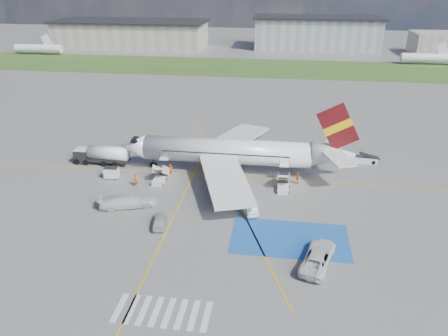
{
  "coord_description": "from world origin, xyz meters",
  "views": [
    {
      "loc": [
        8.28,
        -48.5,
        29.29
      ],
      "look_at": [
        0.48,
        7.48,
        3.5
      ],
      "focal_mm": 35.0,
      "sensor_mm": 36.0,
      "label": 1
    }
  ],
  "objects_px": {
    "car_silver_b": "(249,207)",
    "van_white_a": "(318,255)",
    "fuel_tanker": "(102,156)",
    "car_silver_a": "(160,220)",
    "van_white_b": "(128,199)",
    "belt_loader": "(361,160)",
    "gpu_cart": "(112,173)",
    "airliner": "(236,152)"
  },
  "relations": [
    {
      "from": "gpu_cart",
      "to": "car_silver_b",
      "type": "xyz_separation_m",
      "value": [
        21.72,
        -7.44,
        -0.1
      ]
    },
    {
      "from": "belt_loader",
      "to": "car_silver_a",
      "type": "bearing_deg",
      "value": -139.63
    },
    {
      "from": "gpu_cart",
      "to": "belt_loader",
      "type": "bearing_deg",
      "value": 12.73
    },
    {
      "from": "fuel_tanker",
      "to": "van_white_a",
      "type": "bearing_deg",
      "value": -31.66
    },
    {
      "from": "gpu_cart",
      "to": "car_silver_b",
      "type": "distance_m",
      "value": 22.96
    },
    {
      "from": "belt_loader",
      "to": "car_silver_a",
      "type": "distance_m",
      "value": 36.77
    },
    {
      "from": "gpu_cart",
      "to": "belt_loader",
      "type": "distance_m",
      "value": 40.62
    },
    {
      "from": "gpu_cart",
      "to": "belt_loader",
      "type": "xyz_separation_m",
      "value": [
        38.9,
        11.71,
        -0.4
      ]
    },
    {
      "from": "car_silver_a",
      "to": "van_white_b",
      "type": "distance_m",
      "value": 6.8
    },
    {
      "from": "airliner",
      "to": "car_silver_a",
      "type": "height_order",
      "value": "airliner"
    },
    {
      "from": "fuel_tanker",
      "to": "van_white_a",
      "type": "xyz_separation_m",
      "value": [
        33.66,
        -22.44,
        -0.18
      ]
    },
    {
      "from": "fuel_tanker",
      "to": "gpu_cart",
      "type": "relative_size",
      "value": 4.06
    },
    {
      "from": "car_silver_b",
      "to": "van_white_a",
      "type": "bearing_deg",
      "value": 108.13
    },
    {
      "from": "fuel_tanker",
      "to": "car_silver_a",
      "type": "relative_size",
      "value": 2.16
    },
    {
      "from": "van_white_a",
      "to": "car_silver_b",
      "type": "bearing_deg",
      "value": -33.94
    },
    {
      "from": "gpu_cart",
      "to": "car_silver_b",
      "type": "relative_size",
      "value": 0.52
    },
    {
      "from": "gpu_cart",
      "to": "airliner",
      "type": "bearing_deg",
      "value": 10.95
    },
    {
      "from": "airliner",
      "to": "car_silver_b",
      "type": "distance_m",
      "value": 13.08
    },
    {
      "from": "car_silver_a",
      "to": "car_silver_b",
      "type": "height_order",
      "value": "car_silver_a"
    },
    {
      "from": "airliner",
      "to": "car_silver_a",
      "type": "relative_size",
      "value": 8.72
    },
    {
      "from": "belt_loader",
      "to": "van_white_a",
      "type": "height_order",
      "value": "van_white_a"
    },
    {
      "from": "van_white_b",
      "to": "van_white_a",
      "type": "bearing_deg",
      "value": -127.63
    },
    {
      "from": "van_white_a",
      "to": "van_white_b",
      "type": "distance_m",
      "value": 26.29
    },
    {
      "from": "airliner",
      "to": "fuel_tanker",
      "type": "relative_size",
      "value": 4.03
    },
    {
      "from": "car_silver_a",
      "to": "van_white_a",
      "type": "bearing_deg",
      "value": 153.41
    },
    {
      "from": "van_white_b",
      "to": "airliner",
      "type": "bearing_deg",
      "value": -62.13
    },
    {
      "from": "car_silver_a",
      "to": "van_white_a",
      "type": "xyz_separation_m",
      "value": [
        19.18,
        -5.13,
        0.4
      ]
    },
    {
      "from": "fuel_tanker",
      "to": "car_silver_b",
      "type": "xyz_separation_m",
      "value": [
        25.22,
        -12.52,
        -0.59
      ]
    },
    {
      "from": "gpu_cart",
      "to": "van_white_a",
      "type": "height_order",
      "value": "van_white_a"
    },
    {
      "from": "airliner",
      "to": "belt_loader",
      "type": "height_order",
      "value": "airliner"
    },
    {
      "from": "car_silver_a",
      "to": "fuel_tanker",
      "type": "bearing_deg",
      "value": -61.7
    },
    {
      "from": "belt_loader",
      "to": "van_white_b",
      "type": "relative_size",
      "value": 0.94
    },
    {
      "from": "van_white_a",
      "to": "fuel_tanker",
      "type": "bearing_deg",
      "value": -18.04
    },
    {
      "from": "car_silver_a",
      "to": "van_white_a",
      "type": "distance_m",
      "value": 19.86
    },
    {
      "from": "fuel_tanker",
      "to": "car_silver_b",
      "type": "bearing_deg",
      "value": -24.38
    },
    {
      "from": "car_silver_b",
      "to": "van_white_a",
      "type": "distance_m",
      "value": 13.04
    },
    {
      "from": "car_silver_b",
      "to": "van_white_b",
      "type": "relative_size",
      "value": 0.74
    },
    {
      "from": "airliner",
      "to": "car_silver_b",
      "type": "height_order",
      "value": "airliner"
    },
    {
      "from": "car_silver_a",
      "to": "gpu_cart",
      "type": "bearing_deg",
      "value": -59.68
    },
    {
      "from": "airliner",
      "to": "gpu_cart",
      "type": "relative_size",
      "value": 16.39
    },
    {
      "from": "airliner",
      "to": "van_white_b",
      "type": "relative_size",
      "value": 6.33
    },
    {
      "from": "van_white_a",
      "to": "van_white_b",
      "type": "bearing_deg",
      "value": -4.7
    }
  ]
}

